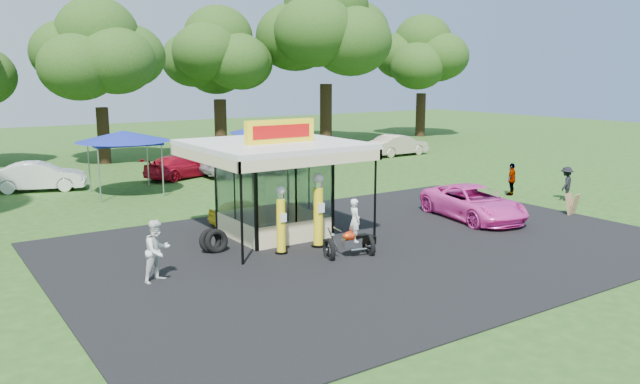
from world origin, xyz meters
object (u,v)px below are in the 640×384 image
Objects in this scene: kiosk_car at (245,211)px; gas_station_kiosk at (273,187)px; spectator_east_a at (566,184)px; spectator_west at (157,251)px; bg_car_b at (181,167)px; a_frame_sign at (572,204)px; tent_west at (123,137)px; bg_car_a at (39,176)px; bg_car_c at (245,160)px; bg_car_d at (327,150)px; bg_car_e at (399,145)px; spectator_east_b at (512,179)px; gas_pump_left at (281,222)px; tent_east at (267,129)px; motorcycle at (353,234)px; pink_sedan at (473,203)px; gas_pump_right at (318,212)px.

gas_station_kiosk is at bearing -180.00° from kiosk_car.
spectator_west is at bearing -19.65° from spectator_east_a.
a_frame_sign is at bearing -173.24° from bg_car_b.
bg_car_b is 5.41m from tent_west.
bg_car_c is at bearing -79.22° from bg_car_a.
bg_car_e reaches higher than bg_car_d.
kiosk_car is 11.73m from bg_car_c.
spectator_east_b is 0.35× the size of tent_west.
a_frame_sign is at bearing -8.14° from gas_pump_left.
tent_east is (-12.00, -2.53, 1.92)m from bg_car_e.
gas_pump_left is 14.31m from spectator_east_b.
bg_car_b is at bearing 79.63° from gas_pump_left.
motorcycle reaches higher than spectator_east_b.
a_frame_sign is 19.18m from bg_car_d.
spectator_east_a is at bearing -38.02° from tent_west.
bg_car_d is at bearing 83.99° from pink_sedan.
tent_east is at bearing 99.45° from a_frame_sign.
gas_pump_left is 16.77m from bg_car_a.
gas_station_kiosk is 1.06× the size of bg_car_d.
tent_west is at bearing 105.31° from bg_car_b.
gas_pump_left reaches higher than spectator_east_a.
bg_car_b is (1.95, 13.77, -1.14)m from gas_station_kiosk.
spectator_east_a is 16.00m from tent_east.
pink_sedan is at bearing -19.03° from spectator_east_a.
bg_car_e is at bearing -88.00° from bg_car_d.
kiosk_car is at bearing 151.21° from bg_car_c.
gas_station_kiosk is 2.46m from gas_pump_left.
a_frame_sign is 20.26m from bg_car_b.
kiosk_car is at bearing 160.53° from pink_sedan.
kiosk_car is 7.03m from spectator_west.
tent_west is at bearing -56.28° from spectator_east_b.
kiosk_car is at bearing 77.48° from gas_pump_left.
bg_car_c is (5.38, 10.41, 0.39)m from kiosk_car.
bg_car_a is 1.03× the size of tent_east.
kiosk_car is (-0.74, 5.90, -0.28)m from motorcycle.
gas_pump_left is 4.50m from kiosk_car.
spectator_west is 17.80m from bg_car_b.
gas_pump_right reaches higher than kiosk_car.
tent_west is (-2.45, 12.92, 1.57)m from gas_pump_right.
a_frame_sign is at bearing 158.59° from bg_car_e.
bg_car_e reaches higher than bg_car_a.
a_frame_sign is 0.58× the size of spectator_east_b.
bg_car_d is 1.14× the size of bg_car_e.
pink_sedan is 1.15× the size of tent_east.
spectator_east_b reaches higher than pink_sedan.
pink_sedan is 3.13× the size of spectator_east_b.
bg_car_e is 1.03× the size of tent_west.
gas_pump_left is 0.46× the size of pink_sedan.
spectator_east_b is 13.58m from tent_east.
bg_car_d is (10.85, 1.41, 0.07)m from bg_car_b.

